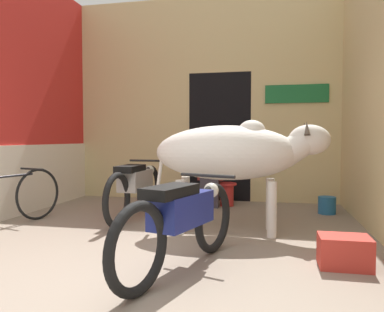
# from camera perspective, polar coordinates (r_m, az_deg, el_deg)

# --- Properties ---
(ground_plane) EXTENTS (30.00, 30.00, 0.00)m
(ground_plane) POSITION_cam_1_polar(r_m,az_deg,el_deg) (3.10, -13.14, -19.05)
(ground_plane) COLOR gray
(wall_left_shopfront) EXTENTS (0.25, 4.21, 3.74)m
(wall_left_shopfront) POSITION_cam_1_polar(r_m,az_deg,el_deg) (6.04, -26.66, 8.69)
(wall_left_shopfront) COLOR red
(wall_left_shopfront) RESTS_ON ground_plane
(wall_back_with_doorway) EXTENTS (4.83, 0.93, 3.74)m
(wall_back_with_doorway) POSITION_cam_1_polar(r_m,az_deg,el_deg) (7.18, 3.00, 6.41)
(wall_back_with_doorway) COLOR #D1BC84
(wall_back_with_doorway) RESTS_ON ground_plane
(cow) EXTENTS (2.12, 0.79, 1.37)m
(cow) POSITION_cam_1_polar(r_m,az_deg,el_deg) (4.58, 6.36, 0.44)
(cow) COLOR silver
(cow) RESTS_ON ground_plane
(motorcycle_near) EXTENTS (0.76, 1.85, 0.80)m
(motorcycle_near) POSITION_cam_1_polar(r_m,az_deg,el_deg) (3.27, -1.58, -9.52)
(motorcycle_near) COLOR black
(motorcycle_near) RESTS_ON ground_plane
(motorcycle_far) EXTENTS (0.58, 1.92, 0.82)m
(motorcycle_far) POSITION_cam_1_polar(r_m,az_deg,el_deg) (5.42, -8.60, -4.57)
(motorcycle_far) COLOR black
(motorcycle_far) RESTS_ON ground_plane
(bicycle) EXTENTS (0.59, 1.70, 0.74)m
(bicycle) POSITION_cam_1_polar(r_m,az_deg,el_deg) (5.41, -26.61, -5.82)
(bicycle) COLOR black
(bicycle) RESTS_ON ground_plane
(shopkeeper_seated) EXTENTS (0.43, 0.34, 1.18)m
(shopkeeper_seated) POSITION_cam_1_polar(r_m,az_deg,el_deg) (6.31, 2.86, -2.18)
(shopkeeper_seated) COLOR #3D3842
(shopkeeper_seated) RESTS_ON ground_plane
(plastic_stool) EXTENTS (0.33, 0.33, 0.39)m
(plastic_stool) POSITION_cam_1_polar(r_m,az_deg,el_deg) (6.40, 5.34, -5.71)
(plastic_stool) COLOR red
(plastic_stool) RESTS_ON ground_plane
(crate) EXTENTS (0.44, 0.32, 0.28)m
(crate) POSITION_cam_1_polar(r_m,az_deg,el_deg) (3.69, 22.21, -13.35)
(crate) COLOR red
(crate) RESTS_ON ground_plane
(bucket) EXTENTS (0.26, 0.26, 0.26)m
(bucket) POSITION_cam_1_polar(r_m,az_deg,el_deg) (6.09, 19.88, -7.07)
(bucket) COLOR #23669E
(bucket) RESTS_ON ground_plane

